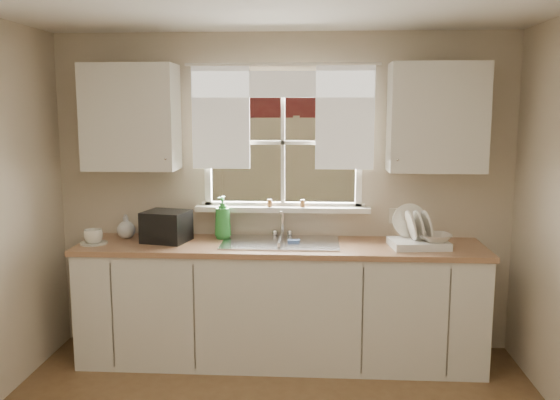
# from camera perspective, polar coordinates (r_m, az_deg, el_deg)

# --- Properties ---
(room_walls) EXTENTS (3.62, 4.02, 2.50)m
(room_walls) POSITION_cam_1_polar(r_m,az_deg,el_deg) (2.69, -2.29, -5.86)
(room_walls) COLOR beige
(room_walls) RESTS_ON ground
(window) EXTENTS (1.38, 0.16, 1.06)m
(window) POSITION_cam_1_polar(r_m,az_deg,el_deg) (4.68, 0.27, 3.51)
(window) COLOR white
(window) RESTS_ON room_walls
(curtains) EXTENTS (1.50, 0.03, 0.81)m
(curtains) POSITION_cam_1_polar(r_m,az_deg,el_deg) (4.61, 0.23, 9.01)
(curtains) COLOR white
(curtains) RESTS_ON room_walls
(base_cabinets) EXTENTS (3.00, 0.62, 0.87)m
(base_cabinets) POSITION_cam_1_polar(r_m,az_deg,el_deg) (4.58, 0.02, -10.06)
(base_cabinets) COLOR silver
(base_cabinets) RESTS_ON ground
(countertop) EXTENTS (3.04, 0.65, 0.04)m
(countertop) POSITION_cam_1_polar(r_m,az_deg,el_deg) (4.46, 0.02, -4.52)
(countertop) COLOR #A17350
(countertop) RESTS_ON base_cabinets
(upper_cabinet_left) EXTENTS (0.70, 0.33, 0.80)m
(upper_cabinet_left) POSITION_cam_1_polar(r_m,az_deg,el_deg) (4.69, -14.15, 7.72)
(upper_cabinet_left) COLOR silver
(upper_cabinet_left) RESTS_ON room_walls
(upper_cabinet_right) EXTENTS (0.70, 0.33, 0.80)m
(upper_cabinet_right) POSITION_cam_1_polar(r_m,az_deg,el_deg) (4.56, 14.85, 7.67)
(upper_cabinet_right) COLOR silver
(upper_cabinet_right) RESTS_ON room_walls
(wall_outlet) EXTENTS (0.08, 0.01, 0.12)m
(wall_outlet) POSITION_cam_1_polar(r_m,az_deg,el_deg) (4.75, 10.92, -1.51)
(wall_outlet) COLOR beige
(wall_outlet) RESTS_ON room_walls
(sill_jars) EXTENTS (0.30, 0.04, 0.06)m
(sill_jars) POSITION_cam_1_polar(r_m,az_deg,el_deg) (4.65, 0.59, -0.31)
(sill_jars) COLOR brown
(sill_jars) RESTS_ON window
(backyard) EXTENTS (20.00, 10.00, 6.13)m
(backyard) POSITION_cam_1_polar(r_m,az_deg,el_deg) (11.18, 5.35, 16.69)
(backyard) COLOR #335421
(backyard) RESTS_ON ground
(sink) EXTENTS (0.88, 0.52, 0.40)m
(sink) POSITION_cam_1_polar(r_m,az_deg,el_deg) (4.50, 0.05, -5.07)
(sink) COLOR #B7B7BC
(sink) RESTS_ON countertop
(dish_rack) EXTENTS (0.44, 0.35, 0.30)m
(dish_rack) POSITION_cam_1_polar(r_m,az_deg,el_deg) (4.47, 13.13, -3.54)
(dish_rack) COLOR white
(dish_rack) RESTS_ON countertop
(bowl) EXTENTS (0.26, 0.26, 0.06)m
(bowl) POSITION_cam_1_polar(r_m,az_deg,el_deg) (4.44, 14.71, -3.51)
(bowl) COLOR silver
(bowl) RESTS_ON dish_rack
(soap_bottle_a) EXTENTS (0.16, 0.16, 0.33)m
(soap_bottle_a) POSITION_cam_1_polar(r_m,az_deg,el_deg) (4.63, -5.54, -1.68)
(soap_bottle_a) COLOR green
(soap_bottle_a) RESTS_ON countertop
(soap_bottle_b) EXTENTS (0.10, 0.10, 0.18)m
(soap_bottle_b) POSITION_cam_1_polar(r_m,az_deg,el_deg) (4.80, -12.76, -2.42)
(soap_bottle_b) COLOR blue
(soap_bottle_b) RESTS_ON countertop
(soap_bottle_c) EXTENTS (0.18, 0.18, 0.18)m
(soap_bottle_c) POSITION_cam_1_polar(r_m,az_deg,el_deg) (4.81, -14.61, -2.46)
(soap_bottle_c) COLOR beige
(soap_bottle_c) RESTS_ON countertop
(saucer) EXTENTS (0.20, 0.20, 0.01)m
(saucer) POSITION_cam_1_polar(r_m,az_deg,el_deg) (4.67, -17.48, -3.98)
(saucer) COLOR beige
(saucer) RESTS_ON countertop
(cup) EXTENTS (0.15, 0.15, 0.11)m
(cup) POSITION_cam_1_polar(r_m,az_deg,el_deg) (4.66, -17.53, -3.40)
(cup) COLOR white
(cup) RESTS_ON countertop
(black_appliance) EXTENTS (0.38, 0.34, 0.24)m
(black_appliance) POSITION_cam_1_polar(r_m,az_deg,el_deg) (4.60, -10.88, -2.51)
(black_appliance) COLOR black
(black_appliance) RESTS_ON countertop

